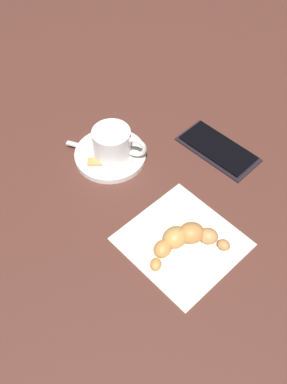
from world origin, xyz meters
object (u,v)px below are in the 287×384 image
saucer (110,155)px  teaspoon (109,154)px  sugar_packet (105,161)px  napkin (182,241)px  cell_phone (218,149)px  croissant (185,239)px  espresso_cup (113,143)px

saucer → teaspoon: teaspoon is taller
saucer → sugar_packet: (-0.01, 0.02, 0.01)m
napkin → cell_phone: cell_phone is taller
teaspoon → napkin: 0.22m
saucer → cell_phone: saucer is taller
cell_phone → teaspoon: bearing=47.5°
croissant → sugar_packet: bearing=-9.9°
teaspoon → napkin: bearing=165.9°
sugar_packet → croissant: croissant is taller
saucer → teaspoon: bearing=121.1°
teaspoon → espresso_cup: bearing=-124.3°
croissant → saucer: bearing=-15.4°
saucer → teaspoon: (-0.00, 0.01, 0.01)m
espresso_cup → sugar_packet: bearing=94.2°
espresso_cup → napkin: espresso_cup is taller
espresso_cup → napkin: size_ratio=0.55×
saucer → croissant: 0.23m
espresso_cup → teaspoon: size_ratio=0.74×
saucer → napkin: 0.22m
espresso_cup → sugar_packet: size_ratio=1.49×
napkin → croissant: bearing=157.6°
croissant → cell_phone: bearing=-69.0°
napkin → cell_phone: bearing=-70.1°
cell_phone → croissant: bearing=111.0°
saucer → cell_phone: size_ratio=0.84×
espresso_cup → cell_phone: size_ratio=0.60×
teaspoon → croissant: size_ratio=1.04×
saucer → teaspoon: 0.01m
teaspoon → napkin: (-0.21, 0.05, -0.01)m
teaspoon → napkin: size_ratio=0.74×
croissant → teaspoon: bearing=-14.3°
cell_phone → napkin: bearing=109.9°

